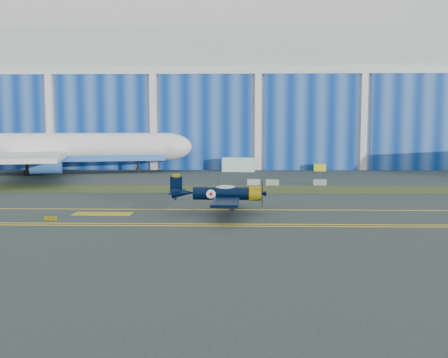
{
  "coord_description": "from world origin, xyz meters",
  "views": [
    {
      "loc": [
        -4.06,
        -60.91,
        8.79
      ],
      "look_at": [
        -5.77,
        1.14,
        2.73
      ],
      "focal_mm": 42.0,
      "sensor_mm": 36.0,
      "label": 1
    }
  ],
  "objects_px": {
    "warbird": "(222,193)",
    "shipping_container": "(239,165)",
    "jetliner": "(44,116)",
    "tug": "(320,168)"
  },
  "relations": [
    {
      "from": "warbird",
      "to": "shipping_container",
      "type": "distance_m",
      "value": 52.96
    },
    {
      "from": "jetliner",
      "to": "tug",
      "type": "height_order",
      "value": "jetliner"
    },
    {
      "from": "shipping_container",
      "to": "tug",
      "type": "xyz_separation_m",
      "value": [
        16.67,
        1.52,
        -0.69
      ]
    },
    {
      "from": "warbird",
      "to": "jetliner",
      "type": "height_order",
      "value": "jetliner"
    },
    {
      "from": "warbird",
      "to": "jetliner",
      "type": "xyz_separation_m",
      "value": [
        -35.45,
        46.74,
        8.97
      ]
    },
    {
      "from": "shipping_container",
      "to": "tug",
      "type": "height_order",
      "value": "shipping_container"
    },
    {
      "from": "warbird",
      "to": "jetliner",
      "type": "distance_m",
      "value": 59.34
    },
    {
      "from": "jetliner",
      "to": "tug",
      "type": "relative_size",
      "value": 31.04
    },
    {
      "from": "warbird",
      "to": "tug",
      "type": "bearing_deg",
      "value": 72.94
    },
    {
      "from": "jetliner",
      "to": "tug",
      "type": "bearing_deg",
      "value": -6.37
    }
  ]
}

